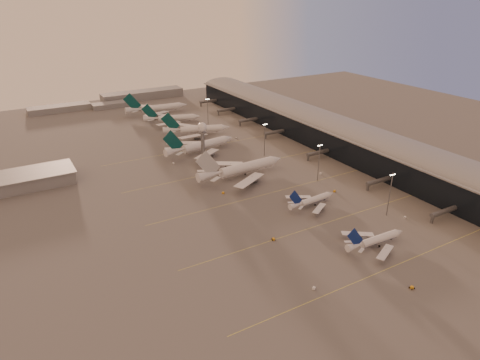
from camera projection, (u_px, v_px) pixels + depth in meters
ground at (302, 244)px, 206.72m from camera, size 700.00×700.00×0.00m
taxiway_markings at (285, 188)px, 264.69m from camera, size 180.00×185.25×0.02m
terminal at (326, 130)px, 338.76m from camera, size 57.00×362.00×23.04m
hangar at (4, 184)px, 260.70m from camera, size 82.00×27.00×8.50m
radar_tower at (202, 135)px, 295.28m from camera, size 6.40×6.40×31.10m
mast_a at (390, 193)px, 227.64m from camera, size 3.60×0.56×25.00m
mast_b at (319, 161)px, 269.73m from camera, size 3.60×0.56×25.00m
mast_c at (265, 138)px, 310.91m from camera, size 3.60×0.56×25.00m
mast_d at (208, 111)px, 381.11m from camera, size 3.60×0.56×25.00m
distant_horizon at (120, 99)px, 463.25m from camera, size 165.00×37.50×9.00m
narrowbody_near at (375, 241)px, 203.93m from camera, size 36.00×28.72×14.06m
narrowbody_mid at (312, 201)px, 242.70m from camera, size 34.01×27.07×13.29m
widebody_white at (242, 170)px, 280.66m from camera, size 65.90×52.69×23.16m
greentail_a at (201, 147)px, 321.93m from camera, size 60.90×48.85×22.20m
greentail_b at (197, 131)px, 360.58m from camera, size 55.36×44.01×20.79m
greentail_c at (172, 119)px, 393.23m from camera, size 51.33×40.85×19.19m
greentail_d at (157, 109)px, 422.83m from camera, size 62.93×50.67×22.85m
gsv_truck_a at (315, 286)px, 175.39m from camera, size 6.40×4.52×2.44m
gsv_tug_near at (412, 288)px, 175.70m from camera, size 2.48×3.99×1.12m
gsv_catering_a at (406, 215)px, 229.53m from camera, size 5.22×2.95×4.06m
gsv_tug_mid at (273, 239)px, 209.78m from camera, size 4.43×3.64×1.09m
gsv_truck_b at (335, 190)px, 259.73m from camera, size 6.47×4.19×2.46m
gsv_truck_c at (224, 192)px, 257.57m from camera, size 6.27×3.31×2.41m
gsv_catering_b at (321, 171)px, 283.76m from camera, size 5.65×2.97×4.48m
gsv_tug_far at (219, 175)px, 282.21m from camera, size 3.89×4.01×1.00m
gsv_truck_d at (173, 162)px, 301.15m from camera, size 2.78×6.14×2.40m
gsv_tug_hangar at (236, 138)px, 352.36m from camera, size 3.24×2.22×0.86m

